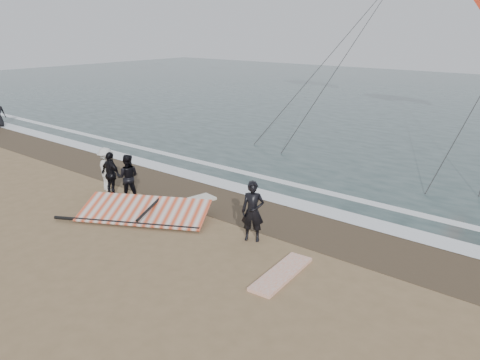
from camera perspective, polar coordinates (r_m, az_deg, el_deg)
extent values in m
plane|color=#8C704C|center=(12.92, -9.36, -9.84)|extent=(120.00, 120.00, 0.00)
cube|color=#233838|center=(41.79, 26.81, 8.10)|extent=(120.00, 54.00, 0.02)
cube|color=#4C3D2B|center=(15.93, 2.73, -3.95)|extent=(120.00, 2.80, 0.01)
cube|color=white|center=(17.00, 5.53, -2.48)|extent=(120.00, 0.90, 0.01)
cube|color=white|center=(18.36, 8.47, -1.00)|extent=(120.00, 0.45, 0.01)
imported|color=black|center=(13.60, 1.57, -3.84)|extent=(0.79, 0.70, 1.82)
cube|color=silver|center=(12.16, 5.07, -11.30)|extent=(0.82, 2.30, 0.09)
cube|color=beige|center=(16.63, -6.96, -2.93)|extent=(1.14, 2.57, 0.10)
imported|color=black|center=(17.34, -13.53, 0.36)|extent=(1.03, 1.02, 1.68)
imported|color=black|center=(17.77, -15.43, 0.66)|extent=(1.01, 0.44, 1.70)
imported|color=silver|center=(18.49, -15.96, 1.27)|extent=(1.23, 0.94, 1.68)
cube|color=black|center=(16.21, -10.41, -3.66)|extent=(2.87, 1.96, 0.11)
cube|color=#E14A25|center=(15.63, -11.63, -3.63)|extent=(4.48, 3.41, 0.45)
cylinder|color=black|center=(15.26, -13.84, -5.12)|extent=(4.36, 2.39, 0.11)
cylinder|color=black|center=(15.35, -10.95, -3.38)|extent=(1.07, 1.90, 0.09)
cylinder|color=#262626|center=(29.54, 11.56, 15.42)|extent=(0.04, 0.04, 16.67)
cylinder|color=#262626|center=(28.75, 13.22, 15.24)|extent=(0.04, 0.04, 17.14)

